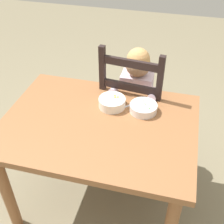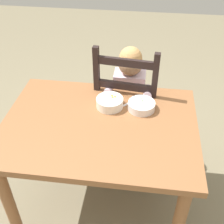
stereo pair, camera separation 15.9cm
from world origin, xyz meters
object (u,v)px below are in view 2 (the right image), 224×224
dining_chair (127,109)px  child_figure (129,92)px  bowl_of_carrots (110,102)px  bowl_of_peas (141,105)px  dining_table (100,138)px  spoon (118,108)px

dining_chair → child_figure: size_ratio=1.06×
dining_chair → bowl_of_carrots: dining_chair is taller
dining_chair → bowl_of_peas: bearing=-70.7°
dining_table → spoon: 0.21m
child_figure → bowl_of_carrots: (-0.10, -0.29, 0.11)m
dining_table → bowl_of_peas: bearing=35.4°
dining_chair → bowl_of_peas: 0.41m
child_figure → bowl_of_peas: bearing=-71.4°
dining_chair → bowl_of_peas: dining_chair is taller
dining_table → bowl_of_carrots: bearing=76.9°
bowl_of_carrots → dining_chair: bearing=72.7°
dining_table → bowl_of_carrots: bowl_of_carrots is taller
dining_chair → bowl_of_carrots: size_ratio=6.25×
child_figure → dining_chair: bearing=143.0°
dining_table → child_figure: 0.48m
child_figure → spoon: size_ratio=8.61×
dining_table → spoon: bearing=58.0°
spoon → dining_chair: bearing=83.0°
child_figure → spoon: bearing=-98.2°
dining_table → bowl_of_carrots: size_ratio=6.82×
bowl_of_peas → spoon: bearing=-172.4°
bowl_of_peas → spoon: size_ratio=1.46×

